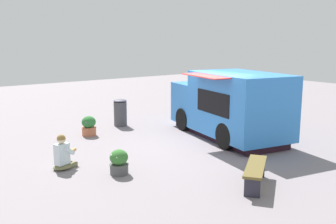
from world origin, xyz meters
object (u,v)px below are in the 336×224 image
object	(u,v)px
food_truck	(229,107)
trash_bin	(120,112)
person_customer	(63,155)
planter_flowering_side	(89,126)
planter_flowering_near	(119,162)
plaza_bench	(255,170)

from	to	relation	value
food_truck	trash_bin	bearing A→B (deg)	-61.74
trash_bin	person_customer	bearing A→B (deg)	43.02
food_truck	planter_flowering_side	bearing A→B (deg)	-40.25
person_customer	planter_flowering_near	distance (m)	1.56
planter_flowering_near	planter_flowering_side	world-z (taller)	planter_flowering_side
person_customer	planter_flowering_near	world-z (taller)	person_customer
person_customer	plaza_bench	bearing A→B (deg)	128.44
plaza_bench	food_truck	bearing A→B (deg)	-128.36
person_customer	plaza_bench	xyz separation A→B (m)	(-3.04, 3.83, 0.01)
food_truck	plaza_bench	bearing A→B (deg)	51.64
planter_flowering_near	plaza_bench	xyz separation A→B (m)	(-2.08, 2.59, 0.06)
person_customer	trash_bin	xyz separation A→B (m)	(-3.77, -3.52, 0.16)
person_customer	planter_flowering_side	size ratio (longest dim) A/B	1.35
person_customer	trash_bin	bearing A→B (deg)	-136.98
person_customer	trash_bin	distance (m)	5.16
planter_flowering_side	trash_bin	bearing A→B (deg)	-158.01
planter_flowering_near	trash_bin	xyz separation A→B (m)	(-2.82, -4.75, 0.22)
food_truck	plaza_bench	xyz separation A→B (m)	(2.79, 3.52, -0.70)
person_customer	planter_flowering_near	xyz separation A→B (m)	(-0.95, 1.23, -0.06)
planter_flowering_near	food_truck	bearing A→B (deg)	-169.23
food_truck	plaza_bench	size ratio (longest dim) A/B	3.23
food_truck	planter_flowering_near	world-z (taller)	food_truck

